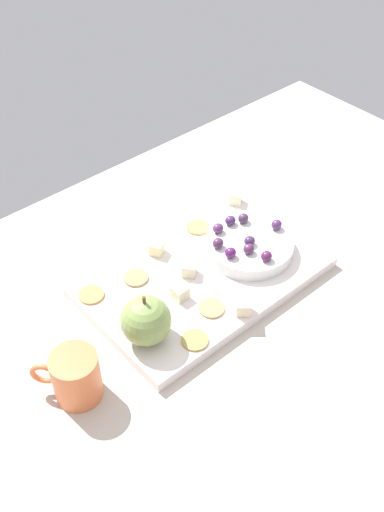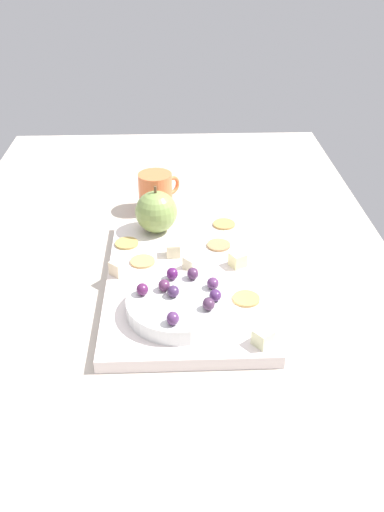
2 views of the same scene
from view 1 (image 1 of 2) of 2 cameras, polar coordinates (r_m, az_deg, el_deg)
table at (r=98.59cm, az=0.74°, el=-5.16°), size 140.05×80.70×3.89cm
platter at (r=99.84cm, az=1.07°, el=-1.92°), size 39.39×25.15×1.99cm
serving_dish at (r=102.53cm, az=5.50°, el=1.01°), size 15.16×15.16×2.38cm
apple_whole at (r=87.14cm, az=-4.45°, el=-6.17°), size 7.62×7.62×7.62cm
apple_stem at (r=83.84cm, az=-4.61°, el=-4.21°), size 0.50×0.50×1.20cm
cheese_cube_0 at (r=112.67cm, az=4.18°, el=5.59°), size 3.20×3.20×2.28cm
cheese_cube_1 at (r=101.83cm, az=-3.39°, el=0.77°), size 3.10×3.10×2.28cm
cheese_cube_2 at (r=94.27cm, az=-1.16°, el=-3.51°), size 2.35×2.35×2.28cm
cheese_cube_3 at (r=97.92cm, az=-0.28°, el=-1.27°), size 3.21×3.21×2.28cm
cheese_cube_4 at (r=92.46cm, az=4.96°, el=-4.93°), size 3.22×3.22×2.28cm
cracker_0 at (r=93.31cm, az=1.88°, el=-5.02°), size 4.12×4.12×0.40cm
cracker_1 at (r=96.54cm, az=-9.61°, el=-3.68°), size 4.12×4.12×0.40cm
cracker_2 at (r=107.16cm, az=0.56°, el=2.76°), size 4.12×4.12×0.40cm
cracker_3 at (r=98.27cm, az=-5.39°, el=-2.09°), size 4.12×4.12×0.40cm
cracker_4 at (r=89.19cm, az=0.27°, el=-8.05°), size 4.12×4.12×0.40cm
grape_0 at (r=100.37cm, az=5.54°, el=1.44°), size 1.94×1.75×1.65cm
grape_1 at (r=98.61cm, az=5.66°, el=0.54°), size 1.94×1.75×1.73cm
grape_2 at (r=104.72cm, az=4.93°, el=3.62°), size 1.94×1.75×1.76cm
grape_3 at (r=102.42cm, az=2.51°, el=2.67°), size 1.94×1.75×1.72cm
grape_4 at (r=104.14cm, az=3.68°, el=3.41°), size 1.94×1.75×1.69cm
grape_5 at (r=99.47cm, az=2.51°, el=1.23°), size 1.94×1.75×1.81cm
grape_6 at (r=97.85cm, az=7.14°, el=-0.01°), size 1.94×1.75×1.76cm
grape_7 at (r=103.99cm, az=8.09°, el=2.99°), size 1.94×1.75×1.83cm
grape_8 at (r=97.80cm, az=3.71°, el=0.30°), size 1.94×1.75×1.84cm
cup at (r=84.72cm, az=-11.11°, el=-11.26°), size 8.15×8.46×7.78cm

